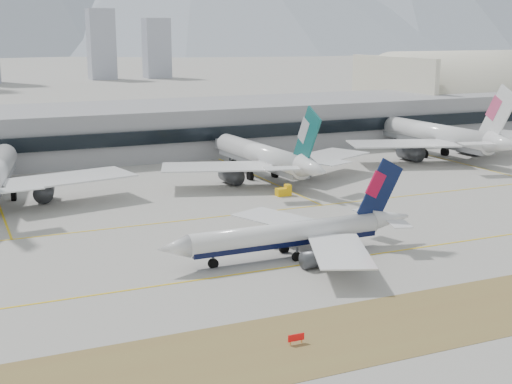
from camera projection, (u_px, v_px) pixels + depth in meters
name	position (u px, v px, depth m)	size (l,w,h in m)	color
ground	(303.00, 254.00, 123.97)	(3000.00, 3000.00, 0.00)	gray
taxiing_airliner	(295.00, 234.00, 122.21)	(47.88, 41.73, 16.12)	white
widebody_cathay	(264.00, 158.00, 185.30)	(60.30, 59.07, 21.53)	white
widebody_china_air	(438.00, 136.00, 217.92)	(67.79, 66.35, 24.19)	white
terminal	(135.00, 130.00, 224.73)	(280.00, 43.10, 15.00)	gray
hangar	(477.00, 121.00, 305.31)	(91.00, 60.00, 60.00)	beige
hold_sign_left	(296.00, 338.00, 88.23)	(2.20, 0.15, 1.35)	red
gse_c	(284.00, 191.00, 167.84)	(3.55, 2.00, 2.60)	yellow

